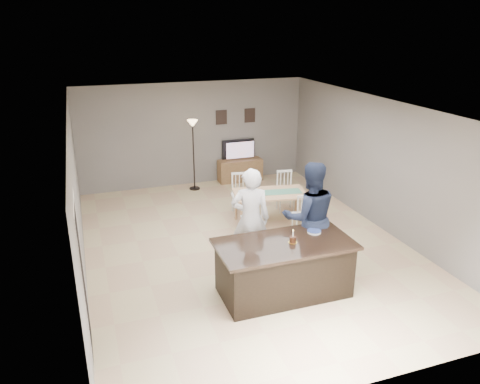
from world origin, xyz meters
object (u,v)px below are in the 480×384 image
object	(u,v)px
kitchen_island	(284,268)
man	(310,217)
tv_console	(240,170)
plate_stack	(314,232)
television	(239,150)
birthday_cake	(293,239)
floor_lamp	(193,136)
dining_table	(270,198)
woman	(251,219)

from	to	relation	value
kitchen_island	man	xyz separation A→B (m)	(0.73, 0.59, 0.53)
tv_console	plate_stack	xyz separation A→B (m)	(-0.60, -5.39, 0.62)
plate_stack	tv_console	bearing A→B (deg)	83.68
kitchen_island	television	world-z (taller)	television
kitchen_island	plate_stack	bearing A→B (deg)	16.58
television	birthday_cake	world-z (taller)	television
television	man	world-z (taller)	man
plate_stack	floor_lamp	xyz separation A→B (m)	(-0.75, 5.14, 0.50)
kitchen_island	man	bearing A→B (deg)	39.15
television	floor_lamp	size ratio (longest dim) A/B	0.50
tv_console	dining_table	distance (m)	2.99
kitchen_island	tv_console	distance (m)	5.70
plate_stack	floor_lamp	world-z (taller)	floor_lamp
man	floor_lamp	distance (m)	4.82
kitchen_island	floor_lamp	world-z (taller)	floor_lamp
birthday_cake	floor_lamp	bearing A→B (deg)	92.81
kitchen_island	floor_lamp	xyz separation A→B (m)	(-0.15, 5.32, 0.96)
tv_console	man	xyz separation A→B (m)	(-0.47, -4.98, 0.69)
television	woman	bearing A→B (deg)	73.23
kitchen_island	man	world-z (taller)	man
floor_lamp	tv_console	bearing A→B (deg)	10.61
birthday_cake	tv_console	bearing A→B (deg)	79.06
man	plate_stack	distance (m)	0.44
dining_table	woman	bearing A→B (deg)	-113.30
man	kitchen_island	bearing A→B (deg)	51.09
television	floor_lamp	xyz separation A→B (m)	(-1.35, -0.32, 0.55)
floor_lamp	woman	bearing A→B (deg)	-90.72
tv_console	dining_table	xyz separation A→B (m)	(-0.35, -2.95, 0.29)
kitchen_island	woman	bearing A→B (deg)	101.41
man	dining_table	distance (m)	2.06
television	woman	xyz separation A→B (m)	(-1.40, -4.65, 0.06)
kitchen_island	dining_table	xyz separation A→B (m)	(0.85, 2.62, 0.14)
television	man	xyz separation A→B (m)	(-0.47, -5.05, 0.12)
television	plate_stack	size ratio (longest dim) A/B	3.99
woman	man	world-z (taller)	man
floor_lamp	dining_table	bearing A→B (deg)	-69.75
tv_console	man	bearing A→B (deg)	-95.40
kitchen_island	tv_console	bearing A→B (deg)	77.84
woman	dining_table	bearing A→B (deg)	-105.90
television	woman	size ratio (longest dim) A/B	0.50
tv_console	birthday_cake	size ratio (longest dim) A/B	5.52
television	kitchen_island	bearing A→B (deg)	77.99
kitchen_island	plate_stack	size ratio (longest dim) A/B	9.39
television	floor_lamp	world-z (taller)	floor_lamp
tv_console	plate_stack	bearing A→B (deg)	-96.32
television	man	bearing A→B (deg)	84.68
man	floor_lamp	world-z (taller)	man
kitchen_island	plate_stack	xyz separation A→B (m)	(0.60, 0.18, 0.46)
man	birthday_cake	world-z (taller)	man
kitchen_island	birthday_cake	size ratio (longest dim) A/B	9.88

